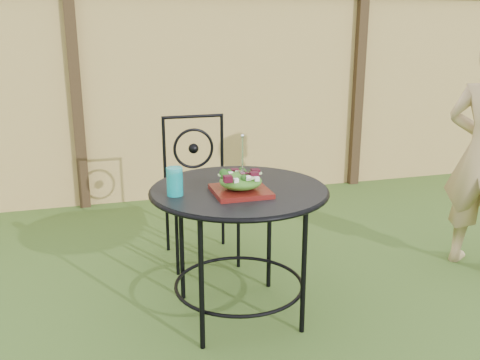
{
  "coord_description": "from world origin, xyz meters",
  "views": [
    {
      "loc": [
        -1.24,
        -2.51,
        1.52
      ],
      "look_at": [
        -0.49,
        0.06,
        0.75
      ],
      "focal_mm": 40.0,
      "sensor_mm": 36.0,
      "label": 1
    }
  ],
  "objects": [
    {
      "name": "patio_table",
      "position": [
        -0.51,
        0.01,
        0.59
      ],
      "size": [
        0.92,
        0.92,
        0.72
      ],
      "color": "black",
      "rests_on": "ground"
    },
    {
      "name": "fence",
      "position": [
        -0.0,
        2.19,
        0.95
      ],
      "size": [
        8.0,
        0.12,
        1.9
      ],
      "color": "#D9BB6B",
      "rests_on": "ground"
    },
    {
      "name": "drinking_glass",
      "position": [
        -0.85,
        -0.03,
        0.79
      ],
      "size": [
        0.08,
        0.08,
        0.14
      ],
      "primitive_type": "cylinder",
      "color": "#0D9CA2",
      "rests_on": "patio_table"
    },
    {
      "name": "patio_chair",
      "position": [
        -0.55,
        0.84,
        0.5
      ],
      "size": [
        0.46,
        0.46,
        0.95
      ],
      "color": "black",
      "rests_on": "ground"
    },
    {
      "name": "ground",
      "position": [
        0.0,
        0.0,
        0.0
      ],
      "size": [
        60.0,
        60.0,
        0.0
      ],
      "primitive_type": "plane",
      "color": "#2A4917",
      "rests_on": "ground"
    },
    {
      "name": "salad",
      "position": [
        -0.53,
        -0.09,
        0.79
      ],
      "size": [
        0.21,
        0.21,
        0.08
      ],
      "primitive_type": "ellipsoid",
      "color": "#235614",
      "rests_on": "salad_plate"
    },
    {
      "name": "salad_plate",
      "position": [
        -0.53,
        -0.09,
        0.74
      ],
      "size": [
        0.27,
        0.27,
        0.02
      ],
      "primitive_type": "cube",
      "color": "#3E0809",
      "rests_on": "patio_table"
    },
    {
      "name": "fork",
      "position": [
        -0.52,
        -0.09,
        0.92
      ],
      "size": [
        0.01,
        0.01,
        0.18
      ],
      "primitive_type": "cylinder",
      "color": "silver",
      "rests_on": "salad"
    }
  ]
}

